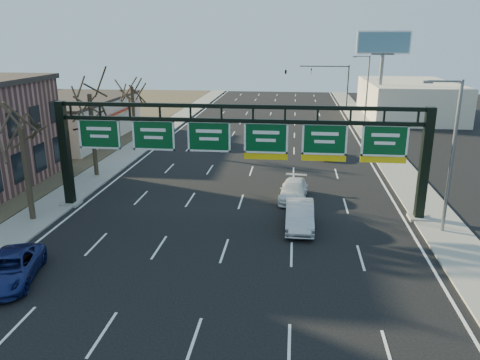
# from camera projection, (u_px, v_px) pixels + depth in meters

# --- Properties ---
(ground) EXTENTS (160.00, 160.00, 0.00)m
(ground) POSITION_uv_depth(u_px,v_px,m) (218.00, 268.00, 23.73)
(ground) COLOR black
(ground) RESTS_ON ground
(sidewalk_left) EXTENTS (3.00, 120.00, 0.12)m
(sidewalk_left) POSITION_uv_depth(u_px,v_px,m) (118.00, 160.00, 44.12)
(sidewalk_left) COLOR gray
(sidewalk_left) RESTS_ON ground
(sidewalk_right) EXTENTS (3.00, 120.00, 0.12)m
(sidewalk_right) POSITION_uv_depth(u_px,v_px,m) (397.00, 169.00, 41.29)
(sidewalk_right) COLOR gray
(sidewalk_right) RESTS_ON ground
(lane_markings) EXTENTS (21.60, 120.00, 0.01)m
(lane_markings) POSITION_uv_depth(u_px,v_px,m) (253.00, 165.00, 42.72)
(lane_markings) COLOR white
(lane_markings) RESTS_ON ground
(sign_gantry) EXTENTS (24.60, 1.20, 7.20)m
(sign_gantry) POSITION_uv_depth(u_px,v_px,m) (240.00, 144.00, 29.95)
(sign_gantry) COLOR black
(sign_gantry) RESTS_ON ground
(cream_strip) EXTENTS (10.90, 18.40, 4.70)m
(cream_strip) POSITION_uv_depth(u_px,v_px,m) (72.00, 118.00, 52.95)
(cream_strip) COLOR #BEB69E
(cream_strip) RESTS_ON ground
(building_right_distant) EXTENTS (12.00, 20.00, 5.00)m
(building_right_distant) POSITION_uv_depth(u_px,v_px,m) (408.00, 99.00, 68.26)
(building_right_distant) COLOR #BEB69E
(building_right_distant) RESTS_ON ground
(tree_gantry) EXTENTS (3.60, 3.60, 8.48)m
(tree_gantry) POSITION_uv_depth(u_px,v_px,m) (18.00, 109.00, 27.80)
(tree_gantry) COLOR #30241B
(tree_gantry) RESTS_ON sidewalk_left
(tree_mid) EXTENTS (3.60, 3.60, 9.24)m
(tree_mid) POSITION_uv_depth(u_px,v_px,m) (88.00, 81.00, 37.08)
(tree_mid) COLOR #30241B
(tree_mid) RESTS_ON sidewalk_left
(tree_far) EXTENTS (3.60, 3.60, 8.86)m
(tree_far) POSITION_uv_depth(u_px,v_px,m) (131.00, 76.00, 46.68)
(tree_far) COLOR #30241B
(tree_far) RESTS_ON sidewalk_left
(streetlight_near) EXTENTS (2.15, 0.22, 9.00)m
(streetlight_near) POSITION_uv_depth(u_px,v_px,m) (451.00, 150.00, 26.55)
(streetlight_near) COLOR slate
(streetlight_near) RESTS_ON sidewalk_right
(streetlight_far) EXTENTS (2.15, 0.22, 9.00)m
(streetlight_far) POSITION_uv_depth(u_px,v_px,m) (366.00, 88.00, 58.84)
(streetlight_far) COLOR slate
(streetlight_far) RESTS_ON sidewalk_right
(billboard_right) EXTENTS (7.00, 0.50, 12.00)m
(billboard_right) POSITION_uv_depth(u_px,v_px,m) (383.00, 54.00, 62.12)
(billboard_right) COLOR slate
(billboard_right) RESTS_ON ground
(traffic_signal_mast) EXTENTS (10.16, 0.54, 7.00)m
(traffic_signal_mast) POSITION_uv_depth(u_px,v_px,m) (309.00, 75.00, 73.71)
(traffic_signal_mast) COLOR black
(traffic_signal_mast) RESTS_ON ground
(car_blue_suv) EXTENTS (3.33, 5.23, 1.35)m
(car_blue_suv) POSITION_uv_depth(u_px,v_px,m) (11.00, 268.00, 22.23)
(car_blue_suv) COLOR navy
(car_blue_suv) RESTS_ON ground
(car_silver_sedan) EXTENTS (1.70, 4.81, 1.58)m
(car_silver_sedan) POSITION_uv_depth(u_px,v_px,m) (300.00, 215.00, 28.57)
(car_silver_sedan) COLOR #A7A7AB
(car_silver_sedan) RESTS_ON ground
(car_white_wagon) EXTENTS (2.23, 4.74, 1.34)m
(car_white_wagon) POSITION_uv_depth(u_px,v_px,m) (294.00, 190.00, 33.54)
(car_white_wagon) COLOR white
(car_white_wagon) RESTS_ON ground
(car_grey_far) EXTENTS (1.64, 3.91, 1.32)m
(car_grey_far) POSITION_uv_depth(u_px,v_px,m) (326.00, 150.00, 45.38)
(car_grey_far) COLOR #424547
(car_grey_far) RESTS_ON ground
(car_silver_distant) EXTENTS (2.26, 4.46, 1.40)m
(car_silver_distant) POSITION_uv_depth(u_px,v_px,m) (219.00, 140.00, 49.78)
(car_silver_distant) COLOR silver
(car_silver_distant) RESTS_ON ground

